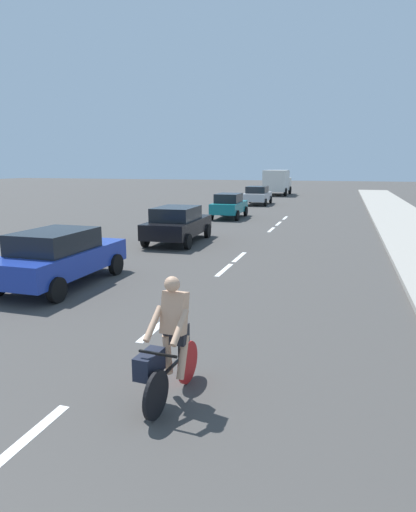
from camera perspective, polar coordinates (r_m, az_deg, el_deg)
ground_plane at (r=20.67m, az=7.14°, el=2.45°), size 160.00×160.00×0.00m
lane_stripe_1 at (r=6.17m, az=-23.40°, el=-21.67°), size 0.16×1.80×0.01m
lane_stripe_2 at (r=9.30m, az=-6.56°, el=-9.13°), size 0.16×1.80×0.01m
lane_stripe_3 at (r=14.09m, az=2.14°, el=-1.81°), size 0.16×1.80×0.01m
lane_stripe_4 at (r=16.10m, az=4.12°, el=-0.12°), size 0.16×1.80×0.01m
lane_stripe_5 at (r=23.16m, az=8.27°, el=3.43°), size 0.16×1.80×0.01m
lane_stripe_6 at (r=25.72m, az=9.20°, el=4.22°), size 0.16×1.80×0.01m
lane_stripe_7 at (r=28.57m, az=10.04°, el=4.93°), size 0.16×1.80×0.01m
cyclist at (r=6.28m, az=-5.20°, el=-11.52°), size 0.63×1.71×1.82m
parked_car_blue at (r=12.84m, az=-18.89°, el=0.03°), size 2.00×4.32×1.57m
parked_car_black at (r=19.06m, az=-3.99°, el=4.28°), size 2.14×4.45×1.57m
parked_car_teal at (r=28.05m, az=2.77°, el=6.68°), size 1.86×3.90×1.57m
parked_car_silver at (r=38.09m, az=6.48°, el=7.96°), size 2.10×4.44×1.57m
delivery_truck at (r=50.75m, az=9.04°, el=9.57°), size 2.70×6.25×2.80m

